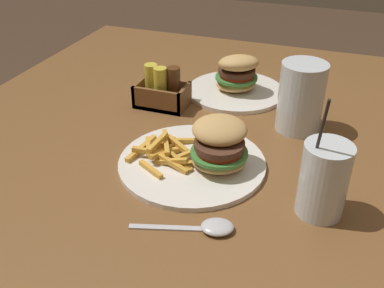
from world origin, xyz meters
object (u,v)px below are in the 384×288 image
(meal_plate_far, at_px, (237,81))
(meal_plate_near, at_px, (203,154))
(spoon, at_px, (212,227))
(condiment_caddy, at_px, (162,92))
(juice_glass, at_px, (323,182))
(beer_glass, at_px, (301,100))

(meal_plate_far, bearing_deg, meal_plate_near, -85.60)
(spoon, distance_m, condiment_caddy, 0.45)
(meal_plate_far, bearing_deg, spoon, -79.16)
(meal_plate_near, xyz_separation_m, juice_glass, (0.22, -0.06, 0.03))
(beer_glass, bearing_deg, spoon, -101.53)
(beer_glass, bearing_deg, meal_plate_near, -124.56)
(meal_plate_far, bearing_deg, condiment_caddy, -139.81)
(meal_plate_near, xyz_separation_m, meal_plate_far, (-0.03, 0.34, 0.01))
(beer_glass, height_order, meal_plate_far, beer_glass)
(juice_glass, height_order, spoon, juice_glass)
(meal_plate_near, xyz_separation_m, spoon, (0.07, -0.16, -0.02))
(meal_plate_near, bearing_deg, beer_glass, 55.44)
(condiment_caddy, bearing_deg, meal_plate_far, 40.19)
(beer_glass, relative_size, condiment_caddy, 1.23)
(beer_glass, xyz_separation_m, meal_plate_far, (-0.17, 0.13, -0.03))
(beer_glass, height_order, juice_glass, juice_glass)
(condiment_caddy, bearing_deg, spoon, -56.99)
(meal_plate_near, xyz_separation_m, condiment_caddy, (-0.17, 0.21, 0.01))
(juice_glass, bearing_deg, meal_plate_near, 165.35)
(beer_glass, relative_size, juice_glass, 0.70)
(juice_glass, distance_m, meal_plate_far, 0.47)
(beer_glass, bearing_deg, meal_plate_far, 143.49)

